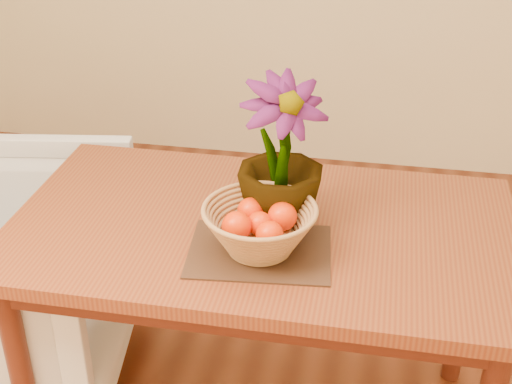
# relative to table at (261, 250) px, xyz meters

# --- Properties ---
(table) EXTENTS (1.40, 0.80, 0.75)m
(table) POSITION_rel_table_xyz_m (0.00, 0.00, 0.00)
(table) COLOR brown
(table) RESTS_ON floor
(placemat) EXTENTS (0.39, 0.31, 0.01)m
(placemat) POSITION_rel_table_xyz_m (0.02, -0.14, 0.09)
(placemat) COLOR #3E2316
(placemat) RESTS_ON table
(wicker_basket) EXTENTS (0.30, 0.30, 0.12)m
(wicker_basket) POSITION_rel_table_xyz_m (0.02, -0.14, 0.15)
(wicker_basket) COLOR #A37144
(wicker_basket) RESTS_ON placemat
(orange_pile) EXTENTS (0.18, 0.17, 0.08)m
(orange_pile) POSITION_rel_table_xyz_m (0.02, -0.14, 0.18)
(orange_pile) COLOR #EB3403
(orange_pile) RESTS_ON wicker_basket
(potted_plant) EXTENTS (0.33, 0.33, 0.42)m
(potted_plant) POSITION_rel_table_xyz_m (0.05, 0.01, 0.30)
(potted_plant) COLOR #124213
(potted_plant) RESTS_ON table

